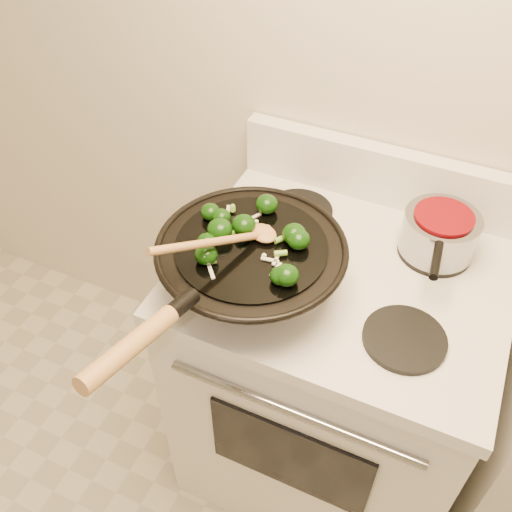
% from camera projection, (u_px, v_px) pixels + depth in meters
% --- Properties ---
extents(stove, '(0.78, 0.67, 1.08)m').
position_uv_depth(stove, '(329.00, 375.00, 1.69)').
color(stove, white).
rests_on(stove, ground).
extents(wok, '(0.42, 0.70, 0.24)m').
position_uv_depth(wok, '(250.00, 265.00, 1.26)').
color(wok, black).
rests_on(wok, stove).
extents(stirfry, '(0.28, 0.27, 0.05)m').
position_uv_depth(stirfry, '(251.00, 236.00, 1.22)').
color(stirfry, black).
rests_on(stirfry, wok).
extents(wooden_spoon, '(0.18, 0.29, 0.12)m').
position_uv_depth(wooden_spoon, '(233.00, 238.00, 1.19)').
color(wooden_spoon, '#AF7C45').
rests_on(wooden_spoon, wok).
extents(saucepan, '(0.18, 0.29, 0.11)m').
position_uv_depth(saucepan, '(440.00, 233.00, 1.37)').
color(saucepan, gray).
rests_on(saucepan, stove).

